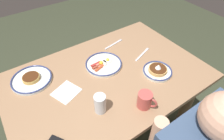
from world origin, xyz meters
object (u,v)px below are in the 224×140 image
at_px(plate_center_pancakes, 104,64).
at_px(paper_napkin, 66,92).
at_px(plate_near_main, 32,79).
at_px(plate_far_companion, 158,71).
at_px(drinking_glass, 100,104).
at_px(coffee_mug, 145,100).
at_px(fork_far, 114,44).
at_px(fork_near, 142,54).

height_order(plate_center_pancakes, paper_napkin, plate_center_pancakes).
xyz_separation_m(plate_near_main, plate_far_companion, (-0.75, 0.42, 0.00)).
distance_m(plate_center_pancakes, drinking_glass, 0.39).
relative_size(drinking_glass, paper_napkin, 0.82).
bearing_deg(drinking_glass, coffee_mug, 152.75).
xyz_separation_m(drinking_glass, fork_far, (-0.43, -0.49, -0.05)).
bearing_deg(drinking_glass, plate_near_main, -61.09).
distance_m(coffee_mug, fork_far, 0.64).
relative_size(plate_near_main, fork_far, 1.39).
bearing_deg(fork_near, plate_far_companion, 77.59).
xyz_separation_m(plate_center_pancakes, fork_near, (-0.32, 0.07, -0.01)).
bearing_deg(drinking_glass, plate_center_pancakes, -125.15).
bearing_deg(plate_center_pancakes, fork_near, 168.36).
bearing_deg(coffee_mug, plate_center_pancakes, -89.30).
relative_size(drinking_glass, fork_far, 0.64).
bearing_deg(paper_napkin, fork_near, -178.48).
relative_size(paper_napkin, fork_near, 0.79).
distance_m(plate_near_main, drinking_glass, 0.53).
bearing_deg(plate_near_main, paper_napkin, 123.15).
relative_size(coffee_mug, paper_napkin, 0.76).
xyz_separation_m(coffee_mug, fork_near, (-0.31, -0.37, -0.05)).
relative_size(plate_near_main, plate_center_pancakes, 1.00).
bearing_deg(fork_far, fork_near, 114.54).
xyz_separation_m(plate_near_main, plate_center_pancakes, (-0.48, 0.14, -0.00)).
height_order(plate_center_pancakes, fork_near, plate_center_pancakes).
bearing_deg(plate_near_main, drinking_glass, 118.91).
bearing_deg(plate_center_pancakes, paper_napkin, 13.94).
bearing_deg(fork_near, drinking_glass, 25.11).
bearing_deg(drinking_glass, plate_far_companion, -175.06).
bearing_deg(coffee_mug, paper_napkin, -46.41).
height_order(fork_near, fork_far, same).
relative_size(plate_center_pancakes, drinking_glass, 2.16).
height_order(drinking_glass, fork_far, drinking_glass).
height_order(plate_center_pancakes, coffee_mug, coffee_mug).
bearing_deg(plate_near_main, coffee_mug, 129.90).
xyz_separation_m(paper_napkin, fork_far, (-0.54, -0.25, 0.00)).
relative_size(plate_far_companion, fork_near, 1.08).
bearing_deg(fork_near, plate_near_main, -14.59).
height_order(drinking_glass, paper_napkin, drinking_glass).
distance_m(plate_far_companion, fork_far, 0.45).
height_order(plate_near_main, drinking_glass, drinking_glass).
relative_size(coffee_mug, fork_far, 0.59).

